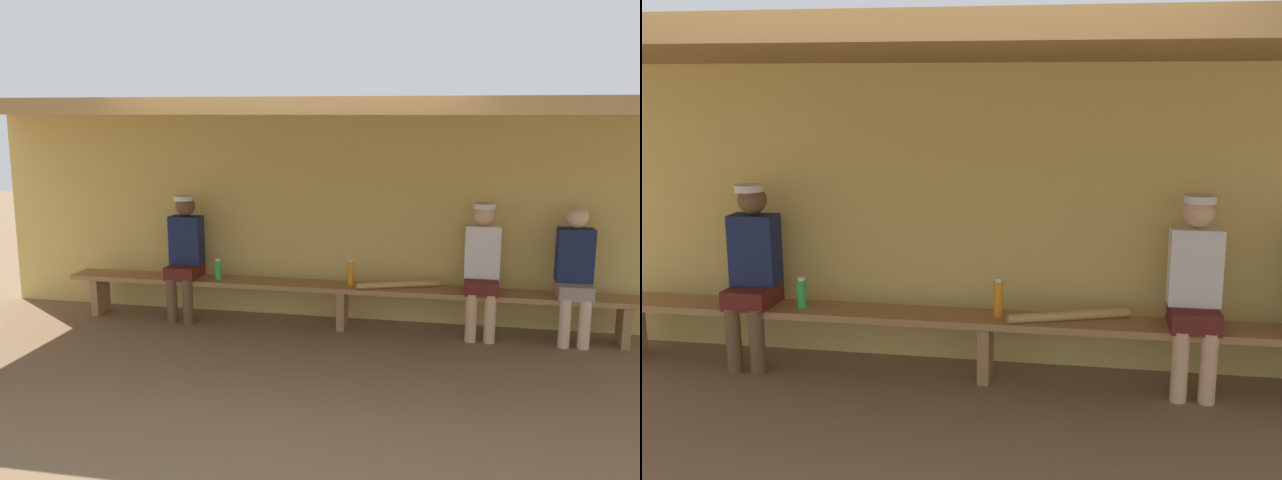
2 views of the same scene
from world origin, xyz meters
TOP-DOWN VIEW (x-y plane):
  - back_wall at (0.00, 2.00)m, footprint 8.00×0.20m
  - dugout_roof at (0.00, 0.70)m, footprint 8.00×2.80m
  - bench at (0.00, 1.55)m, footprint 6.00×0.36m
  - player_in_white at (1.40, 1.55)m, footprint 0.34×0.42m
  - player_with_sunglasses at (-1.72, 1.55)m, footprint 0.34×0.42m
  - water_bottle_clear at (-1.34, 1.53)m, footprint 0.08×0.08m
  - water_bottle_orange at (0.09, 1.56)m, footprint 0.07×0.07m
  - baseball_bat at (0.58, 1.55)m, footprint 0.84×0.36m

SIDE VIEW (x-z plane):
  - bench at x=0.00m, z-range 0.16..0.62m
  - baseball_bat at x=0.58m, z-range 0.46..0.53m
  - water_bottle_clear at x=-1.34m, z-range 0.45..0.68m
  - water_bottle_orange at x=0.09m, z-range 0.45..0.73m
  - player_in_white at x=1.40m, z-range 0.07..1.42m
  - player_with_sunglasses at x=-1.72m, z-range 0.07..1.42m
  - back_wall at x=0.00m, z-range 0.00..2.20m
  - dugout_roof at x=0.00m, z-range 2.20..2.32m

